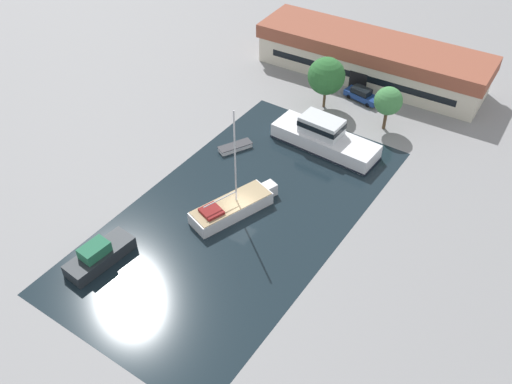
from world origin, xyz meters
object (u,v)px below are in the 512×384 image
parked_car (362,95)px  small_dinghy (235,147)px  sailboat_moored (233,207)px  cabin_boat (99,255)px  motor_cruiser (324,137)px  quay_tree_by_water (388,101)px  quay_tree_near_building (326,76)px  warehouse_building (371,58)px

parked_car → small_dinghy: (-7.20, -17.39, -0.54)m
sailboat_moored → cabin_boat: (-6.09, -12.08, 0.08)m
motor_cruiser → small_dinghy: (-8.07, -5.95, -1.04)m
quay_tree_by_water → parked_car: size_ratio=1.13×
quay_tree_near_building → quay_tree_by_water: 8.22m
parked_car → small_dinghy: parked_car is taller
motor_cruiser → small_dinghy: bearing=128.5°
sailboat_moored → parked_car: bearing=105.8°
parked_car → quay_tree_by_water: bearing=59.6°
quay_tree_near_building → parked_car: quay_tree_near_building is taller
warehouse_building → motor_cruiser: warehouse_building is taller
sailboat_moored → cabin_boat: bearing=-98.3°
warehouse_building → parked_car: bearing=-75.8°
warehouse_building → sailboat_moored: size_ratio=2.64×
motor_cruiser → parked_car: bearing=6.5°
sailboat_moored → warehouse_building: bearing=109.6°
quay_tree_by_water → motor_cruiser: 8.72m
parked_car → motor_cruiser: bearing=13.6°
quay_tree_by_water → sailboat_moored: sailboat_moored is taller
warehouse_building → sailboat_moored: bearing=-91.7°
quay_tree_near_building → small_dinghy: quay_tree_near_building is taller
quay_tree_by_water → motor_cruiser: (-4.11, -7.29, -2.43)m
warehouse_building → motor_cruiser: size_ratio=2.48×
quay_tree_by_water → cabin_boat: size_ratio=0.81×
motor_cruiser → warehouse_building: bearing=11.0°
quay_tree_by_water → motor_cruiser: size_ratio=0.43×
quay_tree_by_water → small_dinghy: bearing=-132.6°
warehouse_building → small_dinghy: bearing=-105.7°
cabin_boat → parked_car: bearing=83.9°
sailboat_moored → cabin_boat: size_ratio=1.75×
quay_tree_near_building → sailboat_moored: 22.42m
motor_cruiser → cabin_boat: 27.91m
warehouse_building → quay_tree_by_water: size_ratio=5.72×
warehouse_building → quay_tree_by_water: 12.27m
quay_tree_by_water → parked_car: quay_tree_by_water is taller
quay_tree_by_water → parked_car: 7.11m
quay_tree_near_building → sailboat_moored: (2.01, -22.05, -3.53)m
warehouse_building → cabin_boat: size_ratio=4.62×
warehouse_building → small_dinghy: 24.12m
quay_tree_near_building → sailboat_moored: size_ratio=0.56×
warehouse_building → motor_cruiser: bearing=-84.0°
quay_tree_by_water → small_dinghy: size_ratio=1.34×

